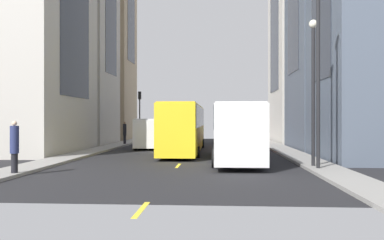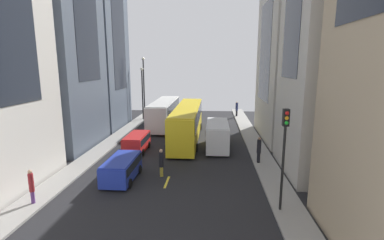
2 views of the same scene
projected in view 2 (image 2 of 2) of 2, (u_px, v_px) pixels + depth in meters
ground_plane at (183, 142)px, 29.90m from camera, size 40.71×40.71×0.00m
sidewalk_west at (114, 140)px, 30.42m from camera, size 1.86×44.00×0.15m
sidewalk_east at (254, 142)px, 29.36m from camera, size 1.86×44.00×0.15m
lane_stripe_1 at (167, 182)px, 19.63m from camera, size 0.16×2.00×0.01m
lane_stripe_2 at (183, 142)px, 29.90m from camera, size 0.16×2.00×0.01m
lane_stripe_3 at (191, 122)px, 40.18m from camera, size 0.16×2.00×0.01m
lane_stripe_4 at (195, 110)px, 50.45m from camera, size 0.16×2.00×0.01m
building_west_2 at (92, 40)px, 35.15m from camera, size 6.80×8.31×22.05m
building_east_2 at (296, 52)px, 29.68m from camera, size 6.48×11.01×18.60m
city_bus_white at (164, 111)px, 37.14m from camera, size 2.80×11.81×3.35m
streetcar_yellow at (187, 120)px, 30.69m from camera, size 2.70×14.68×3.59m
delivery_van_white at (217, 133)px, 27.13m from camera, size 2.25×5.75×2.58m
car_red_0 at (137, 141)px, 26.44m from camera, size 1.88×4.07×1.61m
car_blue_1 at (122, 167)px, 19.87m from camera, size 2.03×4.16×1.58m
pedestrian_walking_far at (259, 149)px, 22.89m from camera, size 0.34×0.34×2.14m
pedestrian_waiting_curb at (161, 162)px, 20.44m from camera, size 0.33×0.33×2.06m
pedestrian_crossing_near at (31, 185)px, 16.16m from camera, size 0.29×0.29×2.03m
pedestrian_crossing_mid at (237, 108)px, 43.70m from camera, size 0.38×0.38×2.29m
traffic_light_near_corner at (285, 141)px, 14.88m from camera, size 0.32×0.44×5.62m
streetlamp_near at (144, 82)px, 41.35m from camera, size 0.44×0.44×8.89m
streetlamp_far at (142, 88)px, 40.52m from camera, size 0.44×0.44×7.44m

